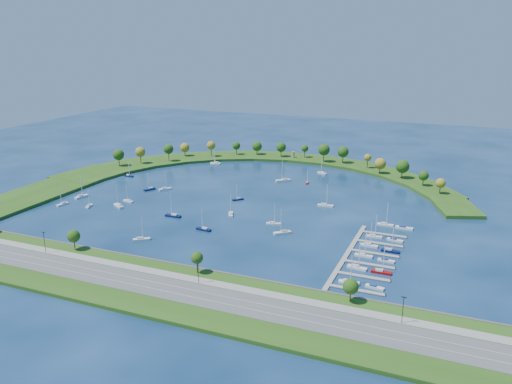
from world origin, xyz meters
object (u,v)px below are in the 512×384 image
at_px(moored_boat_18, 89,206).
at_px(docked_boat_10, 385,224).
at_px(docked_boat_4, 363,255).
at_px(docked_boat_8, 374,236).
at_px(harbor_tower, 293,155).
at_px(moored_boat_17, 150,189).
at_px(docked_boat_9, 395,240).
at_px(moored_boat_3, 141,239).
at_px(moored_boat_12, 165,189).
at_px(docked_boat_2, 357,267).
at_px(moored_boat_5, 238,199).
at_px(moored_boat_8, 325,205).
at_px(docked_boat_3, 381,271).
at_px(moored_boat_10, 119,205).
at_px(docked_boat_1, 374,287).
at_px(moored_boat_15, 322,173).
at_px(moored_boat_14, 129,175).
at_px(moored_boat_4, 63,204).
at_px(docked_boat_6, 369,245).
at_px(dock_system, 362,257).
at_px(moored_boat_20, 128,200).
at_px(docked_boat_11, 404,228).
at_px(moored_boat_13, 215,163).
at_px(docked_boat_7, 390,250).
at_px(moored_boat_19, 81,196).
at_px(moored_boat_9, 283,180).
at_px(moored_boat_11, 204,229).
at_px(moored_boat_0, 307,182).
at_px(moored_boat_1, 283,232).
at_px(moored_boat_2, 231,214).
at_px(moored_boat_7, 273,223).
at_px(moored_boat_16, 173,215).
at_px(docked_boat_0, 349,282).
at_px(docked_boat_5, 386,261).

relative_size(moored_boat_18, docked_boat_10, 0.85).
distance_m(docked_boat_4, docked_boat_8, 25.92).
relative_size(harbor_tower, moored_boat_17, 0.40).
height_order(moored_boat_18, docked_boat_9, moored_boat_18).
xyz_separation_m(moored_boat_3, moored_boat_12, (-37.18, 80.88, 0.01)).
bearing_deg(docked_boat_2, moored_boat_5, 149.66).
bearing_deg(docked_boat_10, moored_boat_5, 170.20).
xyz_separation_m(moored_boat_8, docked_boat_3, (46.44, -79.45, -0.03)).
bearing_deg(moored_boat_10, docked_boat_1, -166.34).
bearing_deg(moored_boat_15, docked_boat_2, 137.45).
bearing_deg(moored_boat_14, moored_boat_4, -82.10).
height_order(moored_boat_15, docked_boat_6, docked_boat_6).
xyz_separation_m(moored_boat_3, docked_boat_3, (116.30, 7.97, 0.01)).
bearing_deg(moored_boat_10, moored_boat_14, -29.04).
xyz_separation_m(dock_system, moored_boat_20, (-149.56, 28.73, 0.52)).
bearing_deg(docked_boat_11, moored_boat_13, 153.14).
relative_size(moored_boat_15, docked_boat_1, 1.51).
xyz_separation_m(moored_boat_18, docked_boat_7, (175.80, 0.15, 0.05)).
bearing_deg(moored_boat_13, moored_boat_15, 162.62).
xyz_separation_m(moored_boat_17, moored_boat_19, (-30.17, -30.69, 0.05)).
bearing_deg(moored_boat_10, docked_boat_6, -151.61).
bearing_deg(moored_boat_12, moored_boat_9, -13.95).
xyz_separation_m(moored_boat_12, docked_boat_10, (145.39, -13.11, 0.01)).
bearing_deg(docked_boat_1, moored_boat_11, 170.61).
height_order(moored_boat_12, docked_boat_6, moored_boat_12).
height_order(docked_boat_8, docked_boat_10, docked_boat_10).
xyz_separation_m(moored_boat_0, docked_boat_2, (61.07, -124.11, 0.09)).
height_order(moored_boat_10, docked_boat_11, moored_boat_10).
relative_size(moored_boat_14, moored_boat_19, 0.78).
bearing_deg(docked_boat_4, docked_boat_7, 45.84).
distance_m(moored_boat_14, moored_boat_18, 70.26).
height_order(moored_boat_1, moored_boat_2, moored_boat_1).
relative_size(moored_boat_7, docked_boat_9, 1.40).
xyz_separation_m(docked_boat_2, docked_boat_6, (0.01, 27.17, -0.02)).
relative_size(moored_boat_0, moored_boat_16, 0.68).
bearing_deg(dock_system, moored_boat_7, 154.43).
bearing_deg(docked_boat_6, docked_boat_7, -13.86).
xyz_separation_m(moored_boat_12, docked_boat_0, (142.99, -87.93, -0.00)).
bearing_deg(docked_boat_10, docked_boat_0, -94.70).
bearing_deg(moored_boat_8, moored_boat_1, -107.22).
xyz_separation_m(moored_boat_19, docked_boat_5, (192.82, -25.02, -0.39)).
distance_m(moored_boat_9, moored_boat_15, 36.35).
relative_size(moored_boat_10, moored_boat_13, 1.22).
bearing_deg(moored_boat_9, dock_system, 87.14).
xyz_separation_m(moored_boat_14, docked_boat_1, (195.97, -107.09, -0.30)).
bearing_deg(moored_boat_18, moored_boat_7, -99.45).
bearing_deg(docked_boat_1, docked_boat_8, 109.76).
bearing_deg(moored_boat_0, harbor_tower, 12.51).
xyz_separation_m(docked_boat_4, docked_boat_9, (10.47, 25.03, -0.31)).
relative_size(moored_boat_10, docked_boat_8, 1.14).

